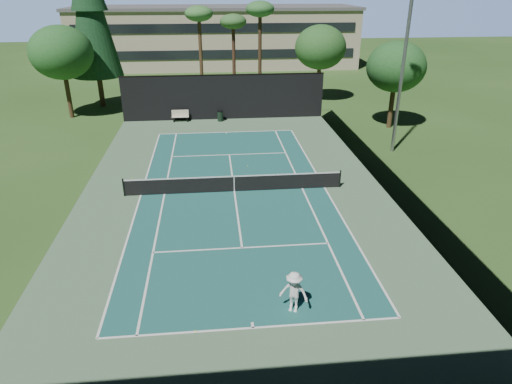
# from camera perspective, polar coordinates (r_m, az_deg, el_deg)

# --- Properties ---
(ground) EXTENTS (160.00, 160.00, 0.00)m
(ground) POSITION_cam_1_polar(r_m,az_deg,el_deg) (27.19, -2.73, 0.05)
(ground) COLOR #2B4F1D
(ground) RESTS_ON ground
(apron_slab) EXTENTS (18.00, 32.00, 0.01)m
(apron_slab) POSITION_cam_1_polar(r_m,az_deg,el_deg) (27.19, -2.73, 0.06)
(apron_slab) COLOR #507250
(apron_slab) RESTS_ON ground
(court_surface) EXTENTS (10.97, 23.77, 0.01)m
(court_surface) POSITION_cam_1_polar(r_m,az_deg,el_deg) (27.19, -2.73, 0.07)
(court_surface) COLOR #1C5952
(court_surface) RESTS_ON ground
(court_lines) EXTENTS (11.07, 23.87, 0.01)m
(court_lines) POSITION_cam_1_polar(r_m,az_deg,el_deg) (27.19, -2.73, 0.09)
(court_lines) COLOR white
(court_lines) RESTS_ON ground
(tennis_net) EXTENTS (12.90, 0.10, 1.10)m
(tennis_net) POSITION_cam_1_polar(r_m,az_deg,el_deg) (26.97, -2.75, 1.13)
(tennis_net) COLOR black
(tennis_net) RESTS_ON ground
(fence) EXTENTS (18.04, 32.05, 4.03)m
(fence) POSITION_cam_1_polar(r_m,az_deg,el_deg) (26.48, -2.82, 4.06)
(fence) COLOR black
(fence) RESTS_ON ground
(player) EXTENTS (1.27, 1.04, 1.71)m
(player) POSITION_cam_1_polar(r_m,az_deg,el_deg) (17.41, 4.75, -12.38)
(player) COLOR white
(player) RESTS_ON ground
(tennis_ball_a) EXTENTS (0.07, 0.07, 0.07)m
(tennis_ball_a) POSITION_cam_1_polar(r_m,az_deg,el_deg) (17.12, -7.60, -16.85)
(tennis_ball_a) COLOR #DFEF36
(tennis_ball_a) RESTS_ON ground
(tennis_ball_b) EXTENTS (0.06, 0.06, 0.06)m
(tennis_ball_b) POSITION_cam_1_polar(r_m,az_deg,el_deg) (27.88, -11.41, 0.28)
(tennis_ball_b) COLOR #CBE734
(tennis_ball_b) RESTS_ON ground
(tennis_ball_c) EXTENTS (0.06, 0.06, 0.06)m
(tennis_ball_c) POSITION_cam_1_polar(r_m,az_deg,el_deg) (30.93, -1.04, 3.27)
(tennis_ball_c) COLOR #CDDE32
(tennis_ball_c) RESTS_ON ground
(tennis_ball_d) EXTENTS (0.07, 0.07, 0.07)m
(tennis_ball_d) POSITION_cam_1_polar(r_m,az_deg,el_deg) (30.10, -15.17, 1.76)
(tennis_ball_d) COLOR #C2D730
(tennis_ball_d) RESTS_ON ground
(park_bench) EXTENTS (1.50, 0.45, 1.02)m
(park_bench) POSITION_cam_1_polar(r_m,az_deg,el_deg) (41.81, -9.45, 9.42)
(park_bench) COLOR beige
(park_bench) RESTS_ON ground
(trash_bin) EXTENTS (0.56, 0.56, 0.95)m
(trash_bin) POSITION_cam_1_polar(r_m,az_deg,el_deg) (41.49, -4.49, 9.46)
(trash_bin) COLOR black
(trash_bin) RESTS_ON ground
(pine_tree) EXTENTS (4.80, 4.80, 15.00)m
(pine_tree) POSITION_cam_1_polar(r_m,az_deg,el_deg) (47.97, -20.18, 21.21)
(pine_tree) COLOR #4E3721
(pine_tree) RESTS_ON ground
(palm_a) EXTENTS (2.80, 2.80, 9.32)m
(palm_a) POSITION_cam_1_polar(r_m,az_deg,el_deg) (48.80, -7.15, 20.84)
(palm_a) COLOR #4E3721
(palm_a) RESTS_ON ground
(palm_b) EXTENTS (2.80, 2.80, 8.42)m
(palm_b) POSITION_cam_1_polar(r_m,az_deg,el_deg) (50.92, -2.87, 20.20)
(palm_b) COLOR #442A1D
(palm_b) RESTS_ON ground
(palm_c) EXTENTS (2.80, 2.80, 9.77)m
(palm_c) POSITION_cam_1_polar(r_m,az_deg,el_deg) (48.05, 0.51, 21.45)
(palm_c) COLOR #3F2B1B
(palm_c) RESTS_ON ground
(decid_tree_a) EXTENTS (5.12, 5.12, 7.62)m
(decid_tree_a) POSITION_cam_1_polar(r_m,az_deg,el_deg) (48.37, 8.05, 17.46)
(decid_tree_a) COLOR #4B2F20
(decid_tree_a) RESTS_ON ground
(decid_tree_b) EXTENTS (4.80, 4.80, 7.14)m
(decid_tree_b) POSITION_cam_1_polar(r_m,az_deg,el_deg) (40.20, 17.12, 14.72)
(decid_tree_b) COLOR #4B3620
(decid_tree_b) RESTS_ON ground
(decid_tree_c) EXTENTS (5.44, 5.44, 8.09)m
(decid_tree_c) POSITION_cam_1_polar(r_m,az_deg,el_deg) (44.93, -23.17, 15.71)
(decid_tree_c) COLOR #4D3721
(decid_tree_c) RESTS_ON ground
(campus_building) EXTENTS (40.50, 12.50, 8.30)m
(campus_building) POSITION_cam_1_polar(r_m,az_deg,el_deg) (71.04, -5.01, 18.86)
(campus_building) COLOR #B7AB8E
(campus_building) RESTS_ON ground
(light_pole) EXTENTS (0.90, 0.25, 12.22)m
(light_pole) POSITION_cam_1_polar(r_m,az_deg,el_deg) (33.75, 17.97, 15.26)
(light_pole) COLOR #919499
(light_pole) RESTS_ON ground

